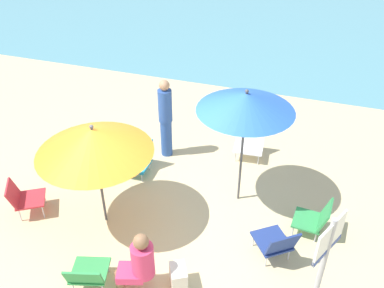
# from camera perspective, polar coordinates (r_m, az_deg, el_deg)

# --- Properties ---
(ground_plane) EXTENTS (40.00, 40.00, 0.00)m
(ground_plane) POSITION_cam_1_polar(r_m,az_deg,el_deg) (6.75, -7.37, -11.59)
(ground_plane) COLOR #D3BC8C
(sea_water) EXTENTS (40.00, 16.00, 0.01)m
(sea_water) POSITION_cam_1_polar(r_m,az_deg,el_deg) (18.29, 11.09, 18.41)
(sea_water) COLOR #5693A3
(sea_water) RESTS_ON ground_plane
(umbrella_orange) EXTENTS (1.72, 1.72, 1.82)m
(umbrella_orange) POSITION_cam_1_polar(r_m,az_deg,el_deg) (6.02, -13.49, 0.46)
(umbrella_orange) COLOR #4C4C51
(umbrella_orange) RESTS_ON ground_plane
(umbrella_blue) EXTENTS (1.50, 1.50, 2.11)m
(umbrella_blue) POSITION_cam_1_polar(r_m,az_deg,el_deg) (6.18, 7.49, 5.79)
(umbrella_blue) COLOR #4C4C51
(umbrella_blue) RESTS_ON ground_plane
(beach_chair_a) EXTENTS (0.62, 0.66, 0.58)m
(beach_chair_a) POSITION_cam_1_polar(r_m,az_deg,el_deg) (5.90, -14.31, -17.05)
(beach_chair_a) COLOR #33934C
(beach_chair_a) RESTS_ON ground_plane
(beach_chair_b) EXTENTS (0.56, 0.52, 0.60)m
(beach_chair_b) POSITION_cam_1_polar(r_m,az_deg,el_deg) (6.70, 16.73, -9.83)
(beach_chair_b) COLOR #33934C
(beach_chair_b) RESTS_ON ground_plane
(beach_chair_c) EXTENTS (0.60, 0.54, 0.59)m
(beach_chair_c) POSITION_cam_1_polar(r_m,az_deg,el_deg) (8.13, 7.94, 0.25)
(beach_chair_c) COLOR white
(beach_chair_c) RESTS_ON ground_plane
(beach_chair_d) EXTENTS (0.74, 0.77, 0.66)m
(beach_chair_d) POSITION_cam_1_polar(r_m,az_deg,el_deg) (6.17, 11.61, -13.25)
(beach_chair_d) COLOR navy
(beach_chair_d) RESTS_ON ground_plane
(beach_chair_e) EXTENTS (0.70, 0.67, 0.61)m
(beach_chair_e) POSITION_cam_1_polar(r_m,az_deg,el_deg) (7.28, -22.36, -6.81)
(beach_chair_e) COLOR red
(beach_chair_e) RESTS_ON ground_plane
(beach_chair_f) EXTENTS (0.51, 0.58, 0.63)m
(beach_chair_f) POSITION_cam_1_polar(r_m,az_deg,el_deg) (7.72, -7.56, -1.80)
(beach_chair_f) COLOR teal
(beach_chair_f) RESTS_ON ground_plane
(person_a) EXTENTS (0.26, 0.26, 1.62)m
(person_a) POSITION_cam_1_polar(r_m,az_deg,el_deg) (7.84, -3.69, 3.62)
(person_a) COLOR #2D519E
(person_a) RESTS_ON ground_plane
(person_b) EXTENTS (0.54, 0.41, 0.98)m
(person_b) POSITION_cam_1_polar(r_m,az_deg,el_deg) (5.65, -7.36, -15.88)
(person_b) COLOR #DB3866
(person_b) RESTS_ON ground_plane
(warning_sign) EXTENTS (0.25, 0.48, 2.12)m
(warning_sign) POSITION_cam_1_polar(r_m,az_deg,el_deg) (4.56, 17.47, -16.40)
(warning_sign) COLOR #ADADB2
(warning_sign) RESTS_ON ground_plane
(beach_bag) EXTENTS (0.34, 0.37, 0.34)m
(beach_bag) POSITION_cam_1_polar(r_m,az_deg,el_deg) (5.88, -1.89, -17.96)
(beach_bag) COLOR silver
(beach_bag) RESTS_ON ground_plane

